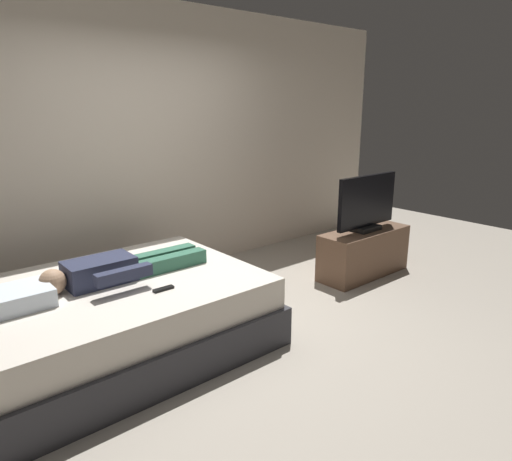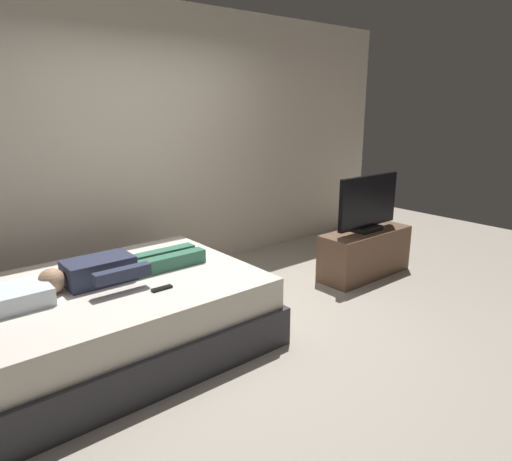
% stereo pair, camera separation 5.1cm
% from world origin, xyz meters
% --- Properties ---
extents(ground_plane, '(10.00, 10.00, 0.00)m').
position_xyz_m(ground_plane, '(0.00, 0.00, 0.00)').
color(ground_plane, '#ADA393').
extents(back_wall, '(6.40, 0.10, 2.80)m').
position_xyz_m(back_wall, '(0.40, 1.78, 1.40)').
color(back_wall, beige).
rests_on(back_wall, ground).
extents(bed, '(2.06, 1.58, 0.54)m').
position_xyz_m(bed, '(-0.86, 0.47, 0.26)').
color(bed, '#333338').
rests_on(bed, ground).
extents(pillow, '(0.48, 0.34, 0.12)m').
position_xyz_m(pillow, '(-1.57, 0.47, 0.60)').
color(pillow, white).
rests_on(pillow, bed).
extents(person, '(1.26, 0.46, 0.18)m').
position_xyz_m(person, '(-0.83, 0.51, 0.62)').
color(person, '#2D334C').
rests_on(person, bed).
extents(remote, '(0.15, 0.04, 0.02)m').
position_xyz_m(remote, '(-0.68, 0.11, 0.55)').
color(remote, black).
rests_on(remote, bed).
extents(tv_stand, '(1.10, 0.40, 0.50)m').
position_xyz_m(tv_stand, '(1.82, 0.25, 0.25)').
color(tv_stand, brown).
rests_on(tv_stand, ground).
extents(tv, '(0.88, 0.20, 0.59)m').
position_xyz_m(tv, '(1.82, 0.25, 0.78)').
color(tv, black).
rests_on(tv, tv_stand).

